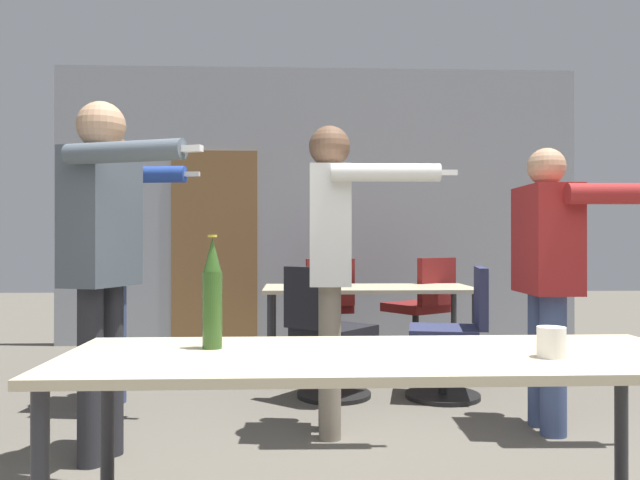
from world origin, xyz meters
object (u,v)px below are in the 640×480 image
office_chair_far_right (326,312)px  drink_cup (551,342)px  person_near_casual (549,262)px  person_right_polo (332,246)px  office_chair_side_rolled (422,312)px  person_far_watching (113,240)px  office_chair_far_left (454,337)px  office_chair_mid_tucked (328,337)px  person_left_plaid (104,240)px  beer_bottle (212,295)px

office_chair_far_right → drink_cup: size_ratio=9.68×
person_near_casual → person_right_polo: person_right_polo is taller
office_chair_side_rolled → drink_cup: 3.70m
person_far_watching → office_chair_far_right: bearing=144.6°
office_chair_far_left → person_far_watching: bearing=104.2°
office_chair_mid_tucked → office_chair_side_rolled: bearing=93.7°
person_left_plaid → office_chair_mid_tucked: (1.18, 1.17, -0.67)m
person_near_casual → office_chair_far_left: bearing=-152.2°
person_far_watching → office_chair_mid_tucked: (1.44, 0.13, -0.67)m
person_left_plaid → beer_bottle: (0.67, -1.00, -0.19)m
office_chair_far_left → drink_cup: bearing=-175.8°
person_right_polo → person_left_plaid: person_left_plaid is taller
office_chair_side_rolled → office_chair_mid_tucked: office_chair_side_rolled is taller
person_near_casual → office_chair_far_right: bearing=-149.8°
person_left_plaid → office_chair_side_rolled: (2.11, 2.46, -0.65)m
office_chair_mid_tucked → drink_cup: 2.47m
person_near_casual → office_chair_far_right: (-1.18, 2.19, -0.53)m
person_near_casual → person_left_plaid: bearing=-78.8°
person_right_polo → office_chair_far_left: bearing=132.3°
person_right_polo → office_chair_side_rolled: size_ratio=1.84×
person_left_plaid → beer_bottle: bearing=52.5°
beer_bottle → office_chair_far_left: bearing=57.0°
person_far_watching → office_chair_far_right: (1.50, 1.55, -0.66)m
drink_cup → office_chair_side_rolled: bearing=84.7°
person_far_watching → office_chair_mid_tucked: bearing=103.7°
office_chair_far_right → office_chair_far_left: 1.66m
person_near_casual → office_chair_side_rolled: person_near_casual is taller
person_near_casual → beer_bottle: size_ratio=4.19×
person_right_polo → drink_cup: 1.72m
person_left_plaid → drink_cup: 2.17m
person_near_casual → office_chair_far_right: size_ratio=1.74×
person_right_polo → person_far_watching: person_far_watching is taller
office_chair_side_rolled → office_chair_mid_tucked: size_ratio=1.03×
beer_bottle → drink_cup: size_ratio=4.03×
person_near_casual → person_far_watching: size_ratio=0.90×
person_near_casual → person_right_polo: 1.26m
person_near_casual → person_left_plaid: (-2.43, -0.40, 0.13)m
office_chair_mid_tucked → drink_cup: office_chair_mid_tucked is taller
person_left_plaid → office_chair_far_left: (2.06, 1.14, -0.68)m
person_left_plaid → drink_cup: size_ratio=18.51×
person_left_plaid → office_chair_side_rolled: person_left_plaid is taller
office_chair_mid_tucked → office_chair_far_left: (0.88, -0.02, -0.01)m
person_near_casual → beer_bottle: bearing=-49.6°
person_left_plaid → office_chair_far_right: (1.25, 2.59, -0.66)m
office_chair_far_right → office_chair_mid_tucked: bearing=-101.7°
office_chair_far_left → person_near_casual: bearing=-142.7°
person_far_watching → office_chair_mid_tucked: person_far_watching is taller
person_near_casual → office_chair_far_left: 1.00m
person_right_polo → office_chair_mid_tucked: size_ratio=1.90×
person_left_plaid → office_chair_far_left: size_ratio=1.96×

